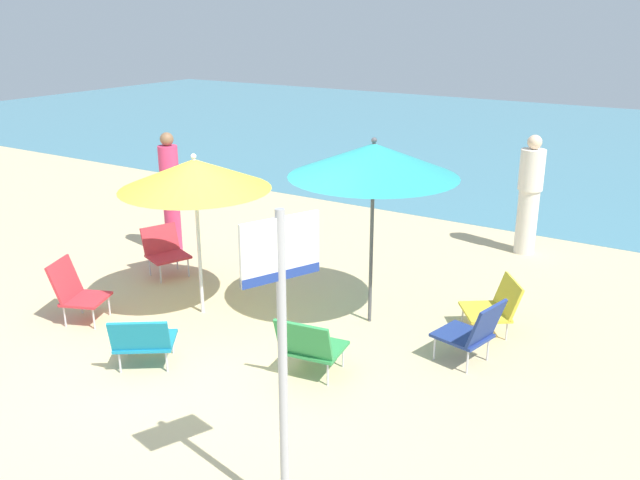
{
  "coord_description": "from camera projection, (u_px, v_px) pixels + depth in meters",
  "views": [
    {
      "loc": [
        4.36,
        -4.62,
        3.28
      ],
      "look_at": [
        0.31,
        1.79,
        0.7
      ],
      "focal_mm": 37.93,
      "sensor_mm": 36.0,
      "label": 1
    }
  ],
  "objects": [
    {
      "name": "beach_chair_c",
      "position": [
        495.0,
        305.0,
        7.19
      ],
      "size": [
        0.74,
        0.74,
        0.59
      ],
      "rotation": [
        0.0,
        0.0,
        -2.52
      ],
      "color": "gold",
      "rests_on": "ground_plane"
    },
    {
      "name": "ground_plane",
      "position": [
        202.0,
        347.0,
        6.95
      ],
      "size": [
        40.0,
        40.0,
        0.0
      ],
      "primitive_type": "plane",
      "color": "#D3BC8C"
    },
    {
      "name": "umbrella_yellow",
      "position": [
        195.0,
        174.0,
        7.23
      ],
      "size": [
        1.65,
        1.65,
        1.84
      ],
      "color": "silver",
      "rests_on": "ground_plane"
    },
    {
      "name": "person_b",
      "position": [
        171.0,
        194.0,
        9.3
      ],
      "size": [
        0.26,
        0.26,
        1.74
      ],
      "rotation": [
        0.0,
        0.0,
        4.23
      ],
      "color": "#DB3866",
      "rests_on": "ground_plane"
    },
    {
      "name": "beach_chair_a",
      "position": [
        310.0,
        345.0,
        6.27
      ],
      "size": [
        0.61,
        0.63,
        0.64
      ],
      "rotation": [
        0.0,
        0.0,
        1.72
      ],
      "color": "#33934C",
      "rests_on": "ground_plane"
    },
    {
      "name": "umbrella_teal",
      "position": [
        374.0,
        160.0,
        6.94
      ],
      "size": [
        1.79,
        1.79,
        2.06
      ],
      "color": "#4C4C51",
      "rests_on": "ground_plane"
    },
    {
      "name": "beach_chair_d",
      "position": [
        165.0,
        249.0,
        8.77
      ],
      "size": [
        0.65,
        0.63,
        0.63
      ],
      "rotation": [
        0.0,
        0.0,
        -0.38
      ],
      "color": "red",
      "rests_on": "ground_plane"
    },
    {
      "name": "sea_water",
      "position": [
        547.0,
        142.0,
        17.75
      ],
      "size": [
        40.0,
        16.0,
        0.01
      ],
      "primitive_type": "cube",
      "color": "teal",
      "rests_on": "ground_plane"
    },
    {
      "name": "beach_chair_b",
      "position": [
        473.0,
        331.0,
        6.49
      ],
      "size": [
        0.66,
        0.56,
        0.69
      ],
      "rotation": [
        0.0,
        0.0,
        2.92
      ],
      "color": "navy",
      "rests_on": "ground_plane"
    },
    {
      "name": "warning_sign",
      "position": [
        282.0,
        323.0,
        4.16
      ],
      "size": [
        0.24,
        0.51,
        2.18
      ],
      "rotation": [
        0.0,
        0.0,
        -0.41
      ],
      "color": "#ADADB2",
      "rests_on": "ground_plane"
    },
    {
      "name": "beach_chair_e",
      "position": [
        75.0,
        290.0,
        7.43
      ],
      "size": [
        0.65,
        0.61,
        0.7
      ],
      "rotation": [
        0.0,
        0.0,
        0.39
      ],
      "color": "red",
      "rests_on": "ground_plane"
    },
    {
      "name": "person_a",
      "position": [
        529.0,
        195.0,
        9.4
      ],
      "size": [
        0.34,
        0.34,
        1.69
      ],
      "rotation": [
        0.0,
        0.0,
        1.56
      ],
      "color": "silver",
      "rests_on": "ground_plane"
    },
    {
      "name": "beach_chair_f",
      "position": [
        143.0,
        340.0,
        6.43
      ],
      "size": [
        0.76,
        0.76,
        0.58
      ],
      "rotation": [
        0.0,
        0.0,
        2.19
      ],
      "color": "teal",
      "rests_on": "ground_plane"
    }
  ]
}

